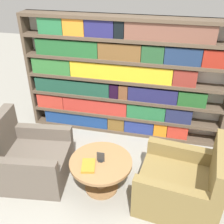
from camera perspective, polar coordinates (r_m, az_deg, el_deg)
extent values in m
plane|color=gray|center=(3.52, -2.47, -17.26)|extent=(14.00, 14.00, 0.00)
cube|color=silver|center=(4.24, 2.94, 7.74)|extent=(3.17, 0.05, 1.91)
cube|color=brown|center=(4.65, -16.87, 8.54)|extent=(0.05, 0.30, 1.91)
cube|color=brown|center=(4.59, 2.35, -3.63)|extent=(3.07, 0.30, 0.05)
cube|color=brown|center=(4.43, 2.43, -0.50)|extent=(3.07, 0.30, 0.05)
cube|color=brown|center=(4.27, 2.52, 3.16)|extent=(3.07, 0.30, 0.05)
cube|color=brown|center=(4.13, 2.62, 7.07)|extent=(3.07, 0.30, 0.05)
cube|color=brown|center=(4.01, 2.73, 11.24)|extent=(3.07, 0.30, 0.05)
cube|color=brown|center=(3.92, 2.85, 15.64)|extent=(3.07, 0.30, 0.05)
cube|color=brown|center=(3.85, 2.96, 19.86)|extent=(3.07, 0.30, 0.05)
cube|color=navy|center=(4.68, -7.53, -1.06)|extent=(1.13, 0.20, 0.23)
cube|color=brown|center=(4.50, 1.06, -2.17)|extent=(0.28, 0.20, 0.23)
cube|color=navy|center=(4.45, 5.97, -2.77)|extent=(0.48, 0.20, 0.23)
cube|color=orange|center=(4.44, 10.51, -3.32)|extent=(0.21, 0.20, 0.23)
cube|color=#B93123|center=(4.44, 14.05, -3.73)|extent=(0.32, 0.20, 0.23)
cube|color=#BC3629|center=(4.70, -12.90, 2.70)|extent=(0.47, 0.20, 0.24)
cube|color=#B93229|center=(4.43, -3.61, 1.67)|extent=(1.09, 0.20, 0.24)
cube|color=#266C3D|center=(4.29, 7.46, 0.39)|extent=(0.61, 0.20, 0.24)
cube|color=#23294E|center=(4.28, 14.29, -0.41)|extent=(0.40, 0.20, 0.24)
cube|color=#1C4836|center=(4.40, -8.51, 5.76)|extent=(1.27, 0.20, 0.23)
cube|color=black|center=(4.21, 0.62, 4.90)|extent=(0.14, 0.20, 0.23)
cube|color=brown|center=(4.18, 2.63, 4.69)|extent=(0.14, 0.20, 0.23)
cube|color=navy|center=(4.13, 8.86, 4.00)|extent=(0.75, 0.20, 0.23)
cube|color=#215524|center=(4.15, 17.03, 3.04)|extent=(0.42, 0.20, 0.23)
cube|color=#317133|center=(4.40, -12.72, 9.95)|extent=(0.64, 0.20, 0.25)
cube|color=gold|center=(4.06, 1.87, 8.93)|extent=(1.57, 0.20, 0.25)
cube|color=maroon|center=(4.00, 15.56, 7.44)|extent=(0.33, 0.20, 0.25)
cube|color=#215B2C|center=(4.18, -9.59, 13.80)|extent=(0.99, 0.20, 0.24)
cube|color=brown|center=(3.95, 1.78, 13.20)|extent=(0.63, 0.20, 0.24)
cube|color=#234E2B|center=(3.89, 8.92, 12.56)|extent=(0.32, 0.20, 0.24)
cube|color=navy|center=(3.89, 15.19, 11.84)|extent=(0.51, 0.20, 0.24)
cube|color=maroon|center=(3.93, 21.70, 10.94)|extent=(0.36, 0.20, 0.24)
cube|color=#256A3C|center=(4.19, -12.90, 17.98)|extent=(0.38, 0.20, 0.24)
cube|color=orange|center=(4.05, -8.05, 17.99)|extent=(0.32, 0.20, 0.24)
cube|color=navy|center=(3.94, -2.60, 17.87)|extent=(0.42, 0.20, 0.24)
cube|color=black|center=(3.87, 1.75, 17.66)|extent=(0.14, 0.20, 0.24)
cube|color=brown|center=(3.80, 12.45, 16.74)|extent=(1.22, 0.20, 0.24)
cube|color=brown|center=(3.77, -16.69, -10.89)|extent=(1.03, 0.96, 0.38)
cube|color=brown|center=(3.31, -18.46, -11.41)|extent=(0.80, 0.22, 0.19)
cube|color=brown|center=(3.84, -14.51, -4.25)|extent=(0.80, 0.22, 0.19)
cube|color=olive|center=(3.40, 14.03, -15.93)|extent=(1.02, 0.95, 0.38)
cube|color=olive|center=(3.13, 22.33, -11.51)|extent=(0.24, 0.86, 0.50)
cube|color=olive|center=(3.48, 14.29, -8.26)|extent=(0.80, 0.21, 0.19)
cube|color=olive|center=(2.95, 12.36, -16.80)|extent=(0.80, 0.21, 0.19)
cylinder|color=olive|center=(3.44, -2.36, -13.70)|extent=(0.14, 0.14, 0.42)
cylinder|color=olive|center=(3.58, -2.30, -15.91)|extent=(0.43, 0.43, 0.03)
cylinder|color=olive|center=(3.28, -2.45, -10.86)|extent=(0.78, 0.78, 0.04)
cube|color=black|center=(3.27, -2.46, -10.53)|extent=(0.06, 0.06, 0.01)
cube|color=#2D2D2D|center=(3.23, -2.48, -9.73)|extent=(0.10, 0.01, 0.13)
cube|color=orange|center=(3.20, -5.16, -11.55)|extent=(0.21, 0.27, 0.03)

